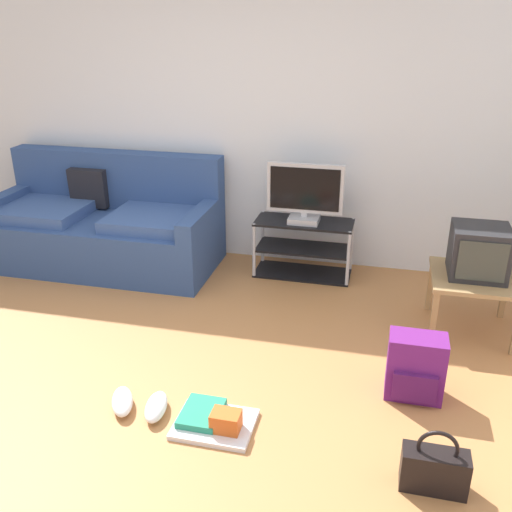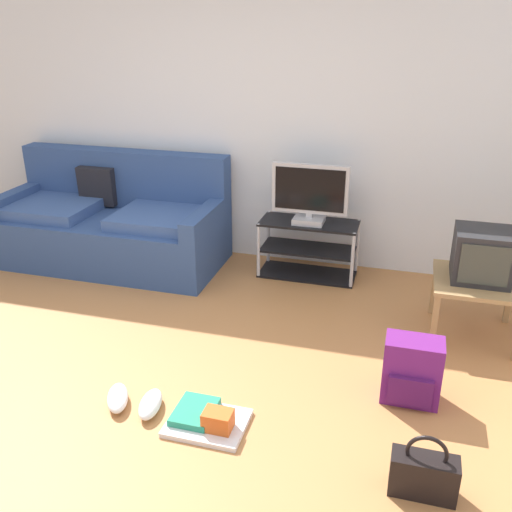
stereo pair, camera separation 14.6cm
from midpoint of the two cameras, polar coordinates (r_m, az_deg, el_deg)
The scene contains 11 objects.
ground_plane at distance 3.58m, azimuth -14.22°, elevation -14.48°, with size 9.00×9.80×0.02m, color #B27542.
wall_back at distance 5.19m, azimuth -3.15°, elevation 14.36°, with size 9.00×0.10×2.70m, color silver.
couch at distance 5.40m, azimuth -15.65°, elevation 2.89°, with size 2.05×0.93×0.97m.
tv_stand at distance 4.98m, azimuth 3.94°, elevation 0.80°, with size 0.84×0.37×0.50m.
flat_tv at distance 4.79m, azimuth 4.06°, elevation 6.23°, with size 0.64×0.22×0.51m.
side_table at distance 4.28m, azimuth 20.16°, elevation -2.60°, with size 0.60×0.60×0.44m.
crt_tv at distance 4.20m, azimuth 20.57°, elevation 0.41°, with size 0.38×0.37×0.36m.
backpack at distance 3.54m, azimuth 14.58°, elevation -10.78°, with size 0.33×0.27×0.40m.
handbag at distance 3.01m, azimuth 16.10°, elevation -19.88°, with size 0.32×0.13×0.34m.
sneakers_pair at distance 3.48m, azimuth -12.89°, elevation -14.32°, with size 0.41×0.30×0.09m.
floor_tray at distance 3.31m, azimuth -5.60°, elevation -16.14°, with size 0.44×0.35×0.14m.
Camera 1 is at (1.40, -2.48, 2.12)m, focal length 39.80 mm.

